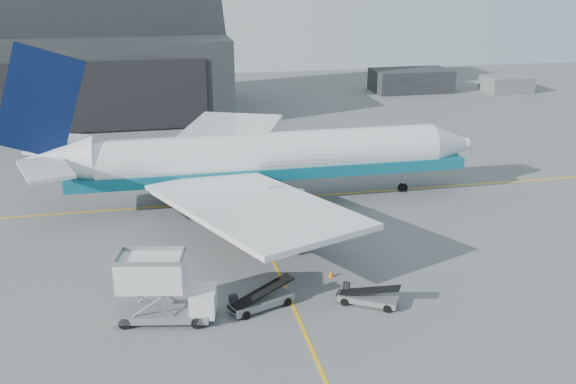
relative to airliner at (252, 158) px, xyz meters
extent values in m
plane|color=#565659|center=(-0.52, -19.42, -4.42)|extent=(200.00, 200.00, 0.00)
cube|color=gold|center=(-0.52, 0.58, -4.41)|extent=(80.00, 0.25, 0.02)
cube|color=gold|center=(-0.52, -21.42, -4.41)|extent=(0.25, 40.00, 0.02)
cube|color=black|center=(-22.52, 45.58, 1.58)|extent=(50.00, 28.00, 12.00)
cube|color=black|center=(-22.52, 31.48, 0.58)|extent=(42.00, 0.40, 9.50)
cube|color=black|center=(37.48, 52.58, -4.42)|extent=(14.00, 8.00, 4.00)
cube|color=slate|center=(54.48, 48.58, -4.42)|extent=(8.00, 6.00, 2.80)
cylinder|color=white|center=(1.84, 0.00, 0.26)|extent=(32.41, 4.32, 4.32)
cone|color=white|center=(20.03, 0.00, 0.26)|extent=(3.96, 4.32, 4.32)
sphere|color=white|center=(21.83, 0.00, 0.26)|extent=(1.26, 1.26, 1.26)
cone|color=white|center=(-17.52, 0.00, 0.80)|extent=(6.30, 4.32, 4.32)
cube|color=black|center=(18.95, 0.00, 0.80)|extent=(2.34, 1.98, 0.63)
cube|color=#0D5C72|center=(1.84, 0.00, -1.14)|extent=(37.82, 4.37, 1.08)
cube|color=white|center=(-1.76, -10.80, -0.64)|extent=(16.60, 22.08, 1.31)
cube|color=white|center=(-1.76, 10.80, -0.64)|extent=(16.60, 22.08, 1.31)
cube|color=white|center=(-17.97, -4.05, 1.34)|extent=(5.51, 7.54, 0.32)
cube|color=white|center=(-17.97, 4.05, 1.34)|extent=(5.51, 7.54, 0.32)
cube|color=#071137|center=(-18.42, 0.00, 6.11)|extent=(8.35, 0.45, 10.37)
cylinder|color=gray|center=(0.94, -7.20, -2.08)|extent=(4.68, 2.43, 2.43)
cylinder|color=gray|center=(0.94, 7.20, -2.08)|extent=(4.68, 2.43, 2.43)
cylinder|color=#A5A5AA|center=(15.35, 0.00, -3.16)|extent=(0.25, 0.25, 2.52)
cylinder|color=black|center=(15.35, 0.00, -4.02)|extent=(0.99, 0.32, 0.99)
cylinder|color=black|center=(0.04, -2.88, -3.93)|extent=(1.17, 0.41, 1.17)
cylinder|color=black|center=(0.04, 2.88, -3.93)|extent=(1.17, 0.41, 1.17)
cube|color=slate|center=(-9.05, -20.55, -3.88)|extent=(6.31, 3.48, 0.50)
cube|color=silver|center=(-6.51, -21.04, -3.08)|extent=(2.00, 2.55, 1.59)
cube|color=black|center=(-5.78, -21.19, -2.83)|extent=(0.44, 1.87, 0.90)
cube|color=silver|center=(-9.64, -20.43, -1.04)|extent=(4.58, 3.24, 1.99)
cylinder|color=black|center=(-7.00, -22.01, -4.03)|extent=(0.84, 0.45, 0.80)
cylinder|color=black|center=(-6.60, -19.96, -4.03)|extent=(0.84, 0.45, 0.80)
cylinder|color=black|center=(-11.49, -21.14, -4.03)|extent=(0.84, 0.45, 0.80)
cylinder|color=black|center=(-11.10, -19.09, -4.03)|extent=(0.84, 0.45, 0.80)
cube|color=black|center=(0.55, -10.82, -3.82)|extent=(4.99, 3.85, 0.99)
cube|color=silver|center=(1.17, -11.06, -2.93)|extent=(2.15, 2.41, 0.99)
cylinder|color=black|center=(1.60, -12.41, -3.98)|extent=(1.07, 0.72, 0.99)
cylinder|color=black|center=(2.39, -10.34, -3.98)|extent=(1.07, 0.72, 0.99)
cylinder|color=black|center=(-1.29, -11.30, -3.98)|extent=(1.07, 0.72, 0.99)
cylinder|color=black|center=(-0.50, -9.24, -3.98)|extent=(1.07, 0.72, 0.99)
cube|color=slate|center=(-2.65, -20.33, -3.97)|extent=(4.64, 3.00, 0.45)
cube|color=black|center=(-2.65, -20.33, -3.27)|extent=(4.73, 2.64, 1.28)
cube|color=black|center=(-4.53, -20.47, -3.47)|extent=(0.61, 0.56, 0.60)
cylinder|color=black|center=(-0.91, -20.40, -4.12)|extent=(0.65, 0.45, 0.60)
cylinder|color=black|center=(-1.42, -19.09, -4.12)|extent=(0.65, 0.45, 0.60)
cylinder|color=black|center=(-3.89, -21.56, -4.12)|extent=(0.65, 0.45, 0.60)
cylinder|color=black|center=(-4.40, -20.26, -4.12)|extent=(0.65, 0.45, 0.60)
cube|color=slate|center=(4.47, -21.32, -4.02)|extent=(4.11, 3.17, 0.41)
cube|color=black|center=(4.47, -21.32, -3.39)|extent=(4.11, 2.91, 1.15)
cube|color=black|center=(3.31, -20.07, -3.57)|extent=(0.57, 0.54, 0.54)
cylinder|color=black|center=(5.40, -22.59, -4.15)|extent=(0.58, 0.47, 0.54)
cylinder|color=black|center=(6.03, -21.50, -4.15)|extent=(0.58, 0.47, 0.54)
cylinder|color=black|center=(2.90, -21.14, -4.15)|extent=(0.58, 0.47, 0.54)
cylinder|color=black|center=(3.54, -20.05, -4.15)|extent=(0.58, 0.47, 0.54)
cube|color=#F56407|center=(3.14, -16.84, -4.41)|extent=(0.37, 0.37, 0.03)
cone|color=#F56407|center=(3.14, -16.84, -4.16)|extent=(0.37, 0.37, 0.53)
camera|label=1|loc=(-8.69, -57.77, 17.08)|focal=40.00mm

